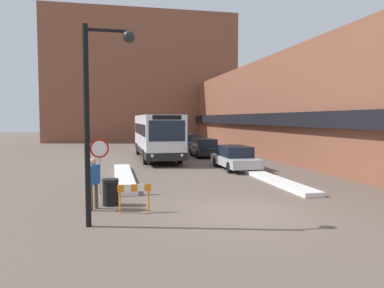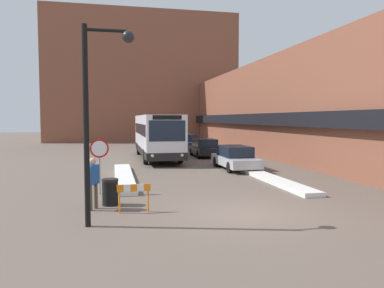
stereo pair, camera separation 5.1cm
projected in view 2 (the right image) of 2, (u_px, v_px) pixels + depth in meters
ground_plane at (242, 213)px, 12.24m from camera, size 160.00×160.00×0.00m
building_row_right at (256, 110)px, 37.46m from camera, size 5.50×60.00×7.85m
building_backdrop_far at (142, 79)px, 52.95m from camera, size 26.00×8.00×17.56m
snow_bank_left at (124, 177)px, 19.13m from camera, size 0.90×8.72×0.25m
snow_bank_right at (269, 178)px, 18.88m from camera, size 0.90×8.80×0.20m
city_bus at (157, 135)px, 28.94m from camera, size 2.65×11.54×3.35m
parked_car_front at (235, 157)px, 22.92m from camera, size 1.86×4.71×1.43m
parked_car_middle at (205, 148)px, 30.44m from camera, size 1.89×4.24×1.46m
parked_car_back at (188, 142)px, 37.45m from camera, size 1.83×4.90×1.54m
stop_sign at (99, 154)px, 15.23m from camera, size 0.76×0.08×2.27m
street_lamp at (97, 101)px, 10.57m from camera, size 1.46×0.36×5.72m
pedestrian at (93, 179)px, 12.68m from camera, size 0.44×0.52×1.77m
trash_bin at (110, 192)px, 13.38m from camera, size 0.59×0.59×0.95m
construction_barricade at (134, 192)px, 12.31m from camera, size 1.10×0.06×0.94m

